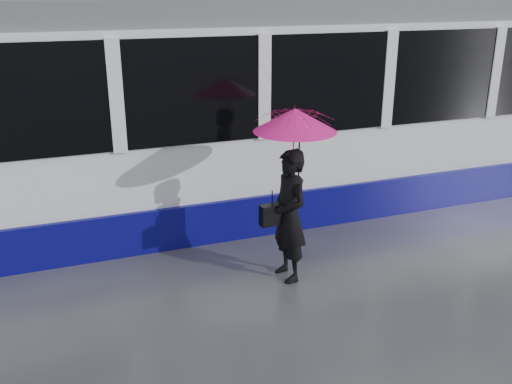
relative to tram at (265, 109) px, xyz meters
name	(u,v)px	position (x,y,z in m)	size (l,w,h in m)	color
ground	(236,283)	(-1.38, -2.50, -1.64)	(90.00, 90.00, 0.00)	#2D2D32
rails	(186,213)	(-1.38, 0.00, -1.63)	(34.00, 1.51, 0.02)	#3F3D38
tram	(265,109)	(0.00, 0.00, 0.00)	(26.00, 2.56, 3.35)	white
woman	(289,216)	(-0.70, -2.58, -0.80)	(0.61, 0.40, 1.69)	black
umbrella	(295,136)	(-0.65, -2.58, 0.21)	(1.06, 1.06, 1.14)	#F6145A
handbag	(272,215)	(-0.92, -2.56, -0.75)	(0.31, 0.15, 0.44)	black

